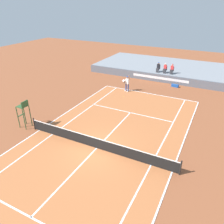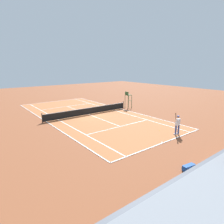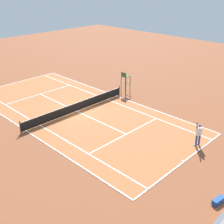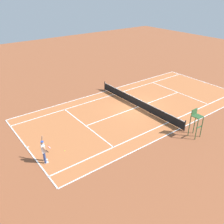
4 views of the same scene
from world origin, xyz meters
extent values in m
plane|color=brown|center=(0.00, 0.00, 0.00)|extent=(80.00, 80.00, 0.00)
cube|color=#B76638|center=(0.00, 0.00, 0.01)|extent=(10.98, 23.78, 0.02)
cube|color=white|center=(0.00, 11.89, 0.02)|extent=(10.98, 0.10, 0.01)
cube|color=white|center=(0.00, -11.89, 0.02)|extent=(10.98, 0.10, 0.01)
cube|color=white|center=(-5.49, 0.00, 0.02)|extent=(0.10, 23.78, 0.01)
cube|color=white|center=(5.49, 0.00, 0.02)|extent=(0.10, 23.78, 0.01)
cube|color=white|center=(-4.11, 0.00, 0.02)|extent=(0.10, 23.78, 0.01)
cube|color=white|center=(4.11, 0.00, 0.02)|extent=(0.10, 23.78, 0.01)
cube|color=white|center=(0.00, 6.40, 0.02)|extent=(8.22, 0.10, 0.01)
cube|color=white|center=(0.00, -6.40, 0.02)|extent=(8.22, 0.10, 0.01)
cube|color=white|center=(0.00, 0.00, 0.02)|extent=(0.10, 12.80, 0.01)
cube|color=white|center=(0.00, 11.79, 0.02)|extent=(0.10, 0.20, 0.01)
cube|color=white|center=(0.00, -11.79, 0.02)|extent=(0.10, 0.20, 0.01)
cylinder|color=black|center=(-5.94, 0.00, 0.54)|extent=(0.10, 0.10, 1.07)
cylinder|color=black|center=(5.94, 0.00, 0.54)|extent=(0.10, 0.10, 1.07)
cube|color=black|center=(0.00, 0.00, 0.48)|extent=(11.78, 0.02, 0.84)
cube|color=white|center=(0.00, 0.00, 0.90)|extent=(11.78, 0.03, 0.06)
cylinder|color=navy|center=(-2.38, 11.39, 0.46)|extent=(0.15, 0.15, 0.92)
cylinder|color=navy|center=(-2.69, 11.47, 0.46)|extent=(0.15, 0.15, 0.92)
cube|color=white|center=(-2.39, 11.33, 0.05)|extent=(0.18, 0.30, 0.10)
cube|color=white|center=(-2.70, 11.41, 0.05)|extent=(0.18, 0.30, 0.10)
cube|color=white|center=(-2.53, 11.43, 1.22)|extent=(0.44, 0.33, 0.60)
sphere|color=#A37556|center=(-2.53, 11.43, 1.69)|extent=(0.22, 0.22, 0.22)
cylinder|color=#2D4CA8|center=(-2.53, 11.43, 1.78)|extent=(0.21, 0.21, 0.06)
cylinder|color=#A37556|center=(-2.29, 11.34, 1.78)|extent=(0.14, 0.23, 0.61)
cylinder|color=#A37556|center=(-2.81, 11.39, 1.24)|extent=(0.16, 0.34, 0.56)
cylinder|color=black|center=(-2.88, 11.29, 1.11)|extent=(0.08, 0.19, 0.25)
torus|color=red|center=(-2.88, 11.11, 1.37)|extent=(0.34, 0.26, 0.26)
cylinder|color=silver|center=(-2.88, 11.11, 1.37)|extent=(0.30, 0.22, 0.22)
sphere|color=#D1E533|center=(-2.21, 9.70, 0.03)|extent=(0.07, 0.07, 0.07)
cylinder|color=#2D562D|center=(-7.31, -0.35, 0.95)|extent=(0.07, 0.07, 1.90)
cylinder|color=#2D562D|center=(-7.31, 0.35, 0.95)|extent=(0.07, 0.07, 1.90)
cylinder|color=#2D562D|center=(-6.61, -0.35, 0.95)|extent=(0.07, 0.07, 1.90)
cylinder|color=#2D562D|center=(-6.61, 0.35, 0.95)|extent=(0.07, 0.07, 1.90)
cube|color=#2D562D|center=(-6.96, 0.00, 1.93)|extent=(0.70, 0.70, 0.06)
cube|color=#2D562D|center=(-6.61, 0.00, 2.20)|extent=(0.06, 0.70, 0.48)
cube|color=#2D562D|center=(-7.28, 0.00, 1.04)|extent=(0.10, 0.70, 0.04)
cube|color=#194799|center=(2.22, 15.47, 0.16)|extent=(0.88, 0.44, 0.32)
cylinder|color=#194799|center=(1.80, 15.54, 0.16)|extent=(0.11, 0.33, 0.32)
cylinder|color=#194799|center=(2.63, 15.41, 0.16)|extent=(0.11, 0.33, 0.32)
camera|label=1|loc=(6.90, -11.12, 9.62)|focal=35.26mm
camera|label=2|loc=(12.38, 20.97, 6.18)|focal=30.84mm
camera|label=3|loc=(15.59, 20.13, 11.73)|focal=46.36mm
camera|label=4|loc=(-16.61, 16.07, 11.45)|focal=39.26mm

